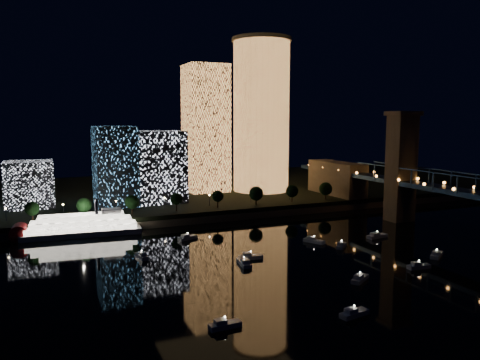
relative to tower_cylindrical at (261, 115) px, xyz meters
name	(u,v)px	position (x,y,z in m)	size (l,w,h in m)	color
ground	(347,270)	(-32.49, -129.36, -48.67)	(520.00, 520.00, 0.00)	black
far_bank	(192,191)	(-32.49, 30.64, -46.17)	(420.00, 160.00, 5.00)	black
seawall	(242,216)	(-32.49, -47.36, -47.17)	(420.00, 6.00, 3.00)	#6B5E4C
tower_cylindrical	(261,115)	(0.00, 0.00, 0.00)	(34.00, 34.00, 87.09)	#EE994C
tower_rectangular	(206,129)	(-30.03, 11.21, -7.56)	(22.70, 22.70, 72.22)	#EE994C
midrise_blocks	(86,172)	(-98.91, -12.70, -27.03)	(109.87, 34.19, 38.19)	white
riverboat	(76,227)	(-106.53, -51.40, -44.86)	(50.01, 14.34, 14.86)	silver
motorboats	(308,259)	(-39.03, -116.82, -47.86)	(98.46, 89.14, 2.78)	silver
esplanade_trees	(187,198)	(-57.41, -41.36, -38.20)	(166.55, 6.98, 8.99)	black
street_lamps	(165,201)	(-66.49, -35.36, -39.65)	(132.70, 0.70, 5.65)	black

